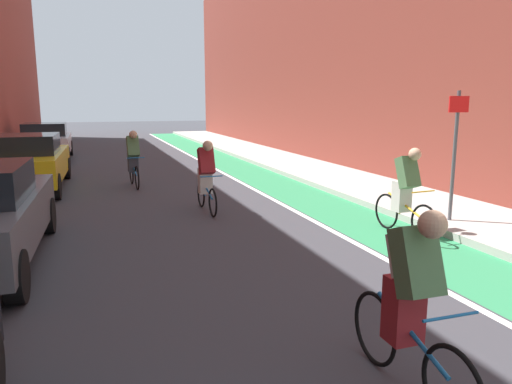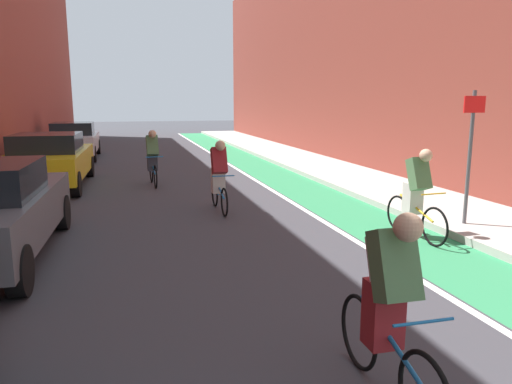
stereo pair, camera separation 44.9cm
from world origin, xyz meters
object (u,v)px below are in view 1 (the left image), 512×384
at_px(cyclist_far, 133,157).
at_px(street_sign_post, 455,144).
at_px(parked_sedan_yellow_cab, 26,162).
at_px(parked_sedan_white, 46,141).
at_px(cyclist_lead, 411,298).
at_px(cyclist_trailing, 206,176).
at_px(cyclist_mid, 405,192).

relative_size(cyclist_far, street_sign_post, 0.69).
bearing_deg(parked_sedan_yellow_cab, parked_sedan_white, 89.99).
relative_size(cyclist_lead, cyclist_trailing, 1.04).
bearing_deg(parked_sedan_white, cyclist_far, -69.48).
bearing_deg(cyclist_trailing, parked_sedan_yellow_cab, 133.84).
xyz_separation_m(cyclist_mid, cyclist_trailing, (-2.97, 3.02, -0.01)).
bearing_deg(cyclist_far, street_sign_post, -50.77).
bearing_deg(parked_sedan_white, street_sign_post, -59.86).
xyz_separation_m(parked_sedan_yellow_cab, street_sign_post, (8.22, -7.04, 0.83)).
distance_m(parked_sedan_white, cyclist_lead, 18.93).
distance_m(cyclist_mid, cyclist_trailing, 4.23).
relative_size(cyclist_trailing, street_sign_post, 0.68).
height_order(parked_sedan_white, cyclist_trailing, cyclist_trailing).
distance_m(cyclist_mid, street_sign_post, 1.46).
xyz_separation_m(parked_sedan_yellow_cab, cyclist_far, (2.83, -0.43, 0.06)).
relative_size(parked_sedan_white, cyclist_lead, 2.48).
distance_m(cyclist_trailing, cyclist_far, 3.98).
bearing_deg(parked_sedan_yellow_cab, cyclist_trailing, -46.16).
bearing_deg(street_sign_post, parked_sedan_yellow_cab, 139.44).
bearing_deg(cyclist_mid, parked_sedan_white, 116.07).
xyz_separation_m(parked_sedan_white, cyclist_far, (2.82, -7.54, 0.06)).
distance_m(parked_sedan_white, cyclist_trailing, 12.03).
relative_size(cyclist_lead, cyclist_far, 1.02).
bearing_deg(parked_sedan_yellow_cab, cyclist_far, -8.63).
relative_size(parked_sedan_yellow_cab, street_sign_post, 1.87).
height_order(parked_sedan_yellow_cab, cyclist_lead, cyclist_lead).
bearing_deg(cyclist_lead, cyclist_trailing, 90.17).
relative_size(parked_sedan_yellow_cab, cyclist_lead, 2.66).
bearing_deg(cyclist_far, cyclist_trailing, -72.11).
xyz_separation_m(parked_sedan_white, cyclist_lead, (4.07, -18.49, 0.07)).
xyz_separation_m(cyclist_lead, street_sign_post, (4.15, 4.34, 0.77)).
bearing_deg(cyclist_mid, cyclist_lead, -125.46).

